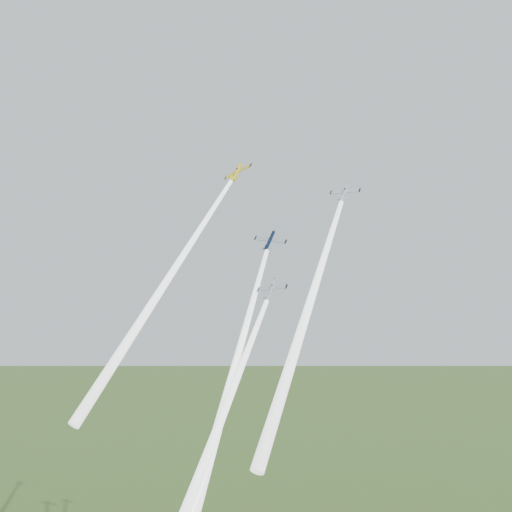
% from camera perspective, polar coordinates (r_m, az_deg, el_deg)
% --- Properties ---
extents(plane_yellow, '(8.99, 7.65, 8.92)m').
position_cam_1_polar(plane_yellow, '(153.86, -1.72, 7.45)').
color(plane_yellow, yellow).
extents(smoke_trail_yellow, '(9.01, 44.70, 52.05)m').
position_cam_1_polar(smoke_trail_yellow, '(132.61, -8.18, -2.58)').
color(smoke_trail_yellow, white).
extents(plane_navy, '(7.60, 7.05, 7.51)m').
position_cam_1_polar(plane_navy, '(143.24, 1.22, 1.37)').
color(plane_navy, black).
extents(smoke_trail_navy, '(10.50, 48.09, 56.20)m').
position_cam_1_polar(smoke_trail_navy, '(118.95, -2.44, -11.68)').
color(smoke_trail_navy, white).
extents(plane_silver_right, '(6.76, 5.27, 5.73)m').
position_cam_1_polar(plane_silver_right, '(136.39, 7.87, 5.64)').
color(plane_silver_right, silver).
extents(smoke_trail_silver_right, '(3.43, 40.94, 47.37)m').
position_cam_1_polar(smoke_trail_silver_right, '(113.61, 4.51, -5.11)').
color(smoke_trail_silver_right, white).
extents(plane_silver_low, '(7.17, 5.18, 6.25)m').
position_cam_1_polar(plane_silver_low, '(129.97, 1.38, -2.96)').
color(plane_silver_low, '#B0B6BF').
extents(smoke_trail_silver_low, '(2.69, 40.55, 46.94)m').
position_cam_1_polar(smoke_trail_silver_low, '(112.77, -3.60, -15.46)').
color(smoke_trail_silver_low, white).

